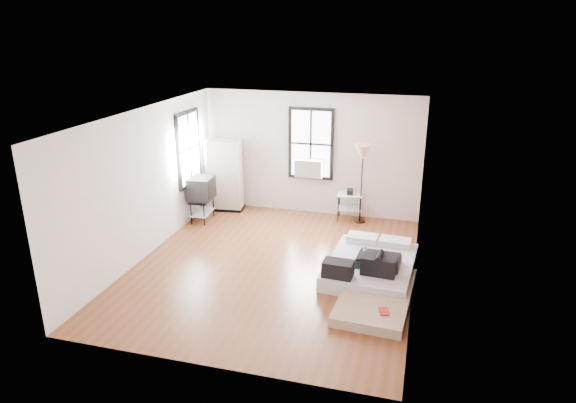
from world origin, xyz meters
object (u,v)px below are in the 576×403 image
(wardrobe, at_px, (225,175))
(tv_stand, at_px, (202,190))
(side_table, at_px, (350,199))
(floor_lamp, at_px, (363,156))
(mattress_main, at_px, (370,265))
(mattress_bare, at_px, (377,288))

(wardrobe, bearing_deg, tv_stand, -110.49)
(wardrobe, height_order, side_table, wardrobe)
(floor_lamp, bearing_deg, mattress_main, -78.12)
(side_table, height_order, floor_lamp, floor_lamp)
(wardrobe, distance_m, side_table, 2.99)
(floor_lamp, bearing_deg, wardrobe, -180.00)
(mattress_main, xyz_separation_m, side_table, (-0.77, 2.55, 0.32))
(mattress_main, distance_m, wardrobe, 4.54)
(mattress_main, bearing_deg, tv_stand, 161.32)
(mattress_bare, height_order, tv_stand, tv_stand)
(mattress_main, bearing_deg, side_table, 110.56)
(floor_lamp, bearing_deg, mattress_bare, -77.40)
(mattress_main, relative_size, mattress_bare, 0.99)
(mattress_bare, height_order, floor_lamp, floor_lamp)
(mattress_bare, xyz_separation_m, wardrobe, (-3.94, 3.19, 0.70))
(mattress_bare, distance_m, wardrobe, 5.12)
(wardrobe, relative_size, floor_lamp, 0.95)
(mattress_main, xyz_separation_m, tv_stand, (-3.96, 1.63, 0.55))
(mattress_bare, bearing_deg, wardrobe, 144.68)
(side_table, bearing_deg, floor_lamp, -15.49)
(mattress_main, relative_size, tv_stand, 2.03)
(mattress_main, height_order, wardrobe, wardrobe)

